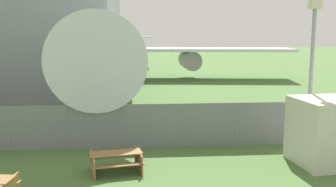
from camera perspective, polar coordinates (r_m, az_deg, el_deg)
The scene contains 4 objects.
perimeter_fence at distance 17.85m, azimuth 1.95°, elevation -4.64°, with size 56.07×0.07×2.02m.
airplane at distance 41.14m, azimuth -7.86°, elevation 7.05°, with size 39.08×48.08×13.03m.
picnic_bench_open_grass at distance 15.01m, azimuth -7.54°, elevation -9.50°, with size 2.14×1.74×0.76m.
light_mast at distance 17.86m, azimuth 20.17°, elevation 4.76°, with size 0.44×0.44×6.50m.
Camera 1 is at (-1.97, -6.13, 5.24)m, focal length 42.00 mm.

